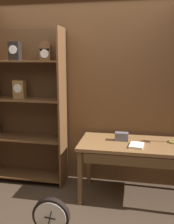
{
  "coord_description": "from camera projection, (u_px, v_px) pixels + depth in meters",
  "views": [
    {
      "loc": [
        0.71,
        -2.18,
        1.77
      ],
      "look_at": [
        0.14,
        0.83,
        1.12
      ],
      "focal_mm": 40.3,
      "sensor_mm": 36.0,
      "label": 1
    }
  ],
  "objects": [
    {
      "name": "round_clock_large",
      "position": [
        51.0,
        217.0,
        2.51
      ],
      "size": [
        0.38,
        0.11,
        0.42
      ],
      "color": "black",
      "rests_on": "ground"
    },
    {
      "name": "back_wood_panel",
      "position": [
        84.0,
        92.0,
        3.57
      ],
      "size": [
        4.8,
        0.05,
        2.6
      ],
      "primitive_type": "cube",
      "color": "brown",
      "rests_on": "ground"
    },
    {
      "name": "toolbox_small",
      "position": [
        122.0,
        137.0,
        3.21
      ],
      "size": [
        0.17,
        0.09,
        0.11
      ],
      "primitive_type": "cube",
      "color": "#595960",
      "rests_on": "workbench"
    },
    {
      "name": "workbench",
      "position": [
        135.0,
        150.0,
        3.12
      ],
      "size": [
        1.39,
        0.69,
        0.74
      ],
      "color": "brown",
      "rests_on": "ground"
    },
    {
      "name": "bookshelf",
      "position": [
        20.0,
        107.0,
        3.58
      ],
      "size": [
        1.27,
        0.37,
        2.17
      ],
      "color": "brown",
      "rests_on": "ground"
    },
    {
      "name": "open_repair_manual",
      "position": [
        137.0,
        145.0,
        3.01
      ],
      "size": [
        0.19,
        0.24,
        0.02
      ],
      "primitive_type": "cube",
      "rotation": [
        0.0,
        0.0,
        -0.13
      ],
      "color": "silver",
      "rests_on": "workbench"
    }
  ]
}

